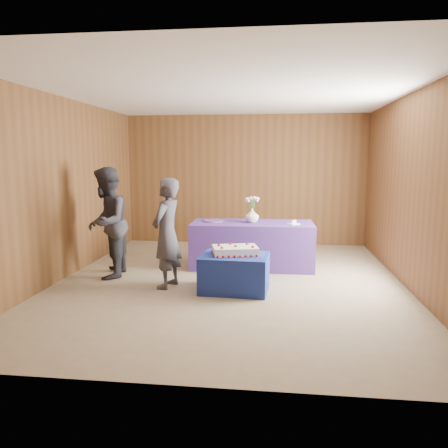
% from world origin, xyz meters
% --- Properties ---
extents(ground, '(6.00, 6.00, 0.00)m').
position_xyz_m(ground, '(0.00, 0.00, 0.00)').
color(ground, gray).
rests_on(ground, ground).
extents(room_shell, '(5.04, 6.04, 2.72)m').
position_xyz_m(room_shell, '(0.00, 0.00, 1.80)').
color(room_shell, brown).
rests_on(room_shell, ground).
extents(cake_table, '(0.94, 0.76, 0.50)m').
position_xyz_m(cake_table, '(0.12, -0.41, 0.25)').
color(cake_table, '#1B2199').
rests_on(cake_table, ground).
extents(serving_table, '(2.02, 0.94, 0.75)m').
position_xyz_m(serving_table, '(0.28, 0.96, 0.38)').
color(serving_table, '#543696').
rests_on(serving_table, ground).
extents(sheet_cake, '(0.71, 0.56, 0.15)m').
position_xyz_m(sheet_cake, '(0.12, -0.37, 0.56)').
color(sheet_cake, white).
rests_on(sheet_cake, cake_table).
extents(vase, '(0.25, 0.25, 0.23)m').
position_xyz_m(vase, '(0.27, 0.96, 0.87)').
color(vase, white).
rests_on(vase, serving_table).
extents(flower_spray, '(0.23, 0.24, 0.18)m').
position_xyz_m(flower_spray, '(0.27, 0.96, 1.13)').
color(flower_spray, '#26612C').
rests_on(flower_spray, vase).
extents(platter, '(0.35, 0.35, 0.02)m').
position_xyz_m(platter, '(-0.38, 1.00, 0.76)').
color(platter, '#734D9A').
rests_on(platter, serving_table).
extents(plate, '(0.28, 0.28, 0.01)m').
position_xyz_m(plate, '(0.95, 0.85, 0.76)').
color(plate, white).
rests_on(plate, serving_table).
extents(cake_slice, '(0.08, 0.07, 0.08)m').
position_xyz_m(cake_slice, '(0.95, 0.84, 0.79)').
color(cake_slice, white).
rests_on(cake_slice, plate).
extents(knife, '(0.26, 0.08, 0.00)m').
position_xyz_m(knife, '(1.02, 0.70, 0.75)').
color(knife, silver).
rests_on(knife, serving_table).
extents(guest_left, '(0.49, 0.63, 1.54)m').
position_xyz_m(guest_left, '(-0.84, -0.35, 0.77)').
color(guest_left, '#3C3C47').
rests_on(guest_left, ground).
extents(guest_right, '(0.74, 0.89, 1.67)m').
position_xyz_m(guest_right, '(-1.86, 0.05, 0.84)').
color(guest_right, '#2F2F38').
rests_on(guest_right, ground).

